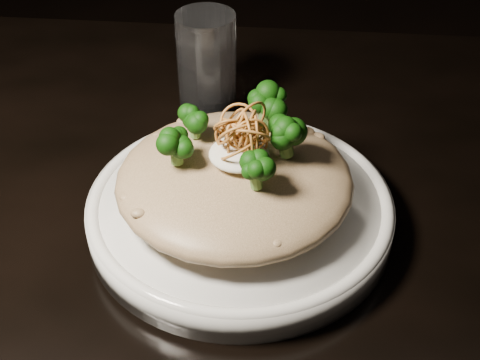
# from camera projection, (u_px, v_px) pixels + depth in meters

# --- Properties ---
(table) EXTENTS (1.10, 0.80, 0.75)m
(table) POSITION_uv_depth(u_px,v_px,m) (242.00, 257.00, 0.74)
(table) COLOR black
(table) RESTS_ON ground
(plate) EXTENTS (0.30, 0.30, 0.03)m
(plate) POSITION_uv_depth(u_px,v_px,m) (240.00, 211.00, 0.65)
(plate) COLOR silver
(plate) RESTS_ON table
(risotto) EXTENTS (0.22, 0.22, 0.05)m
(risotto) POSITION_uv_depth(u_px,v_px,m) (234.00, 180.00, 0.63)
(risotto) COLOR brown
(risotto) RESTS_ON plate
(broccoli) EXTENTS (0.12, 0.12, 0.04)m
(broccoli) POSITION_uv_depth(u_px,v_px,m) (237.00, 136.00, 0.60)
(broccoli) COLOR black
(broccoli) RESTS_ON risotto
(cheese) EXTENTS (0.06, 0.06, 0.02)m
(cheese) POSITION_uv_depth(u_px,v_px,m) (239.00, 154.00, 0.61)
(cheese) COLOR white
(cheese) RESTS_ON risotto
(shallots) EXTENTS (0.06, 0.06, 0.04)m
(shallots) POSITION_uv_depth(u_px,v_px,m) (242.00, 126.00, 0.59)
(shallots) COLOR #91591E
(shallots) RESTS_ON cheese
(drinking_glass) EXTENTS (0.09, 0.09, 0.12)m
(drinking_glass) POSITION_uv_depth(u_px,v_px,m) (207.00, 64.00, 0.79)
(drinking_glass) COLOR silver
(drinking_glass) RESTS_ON table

